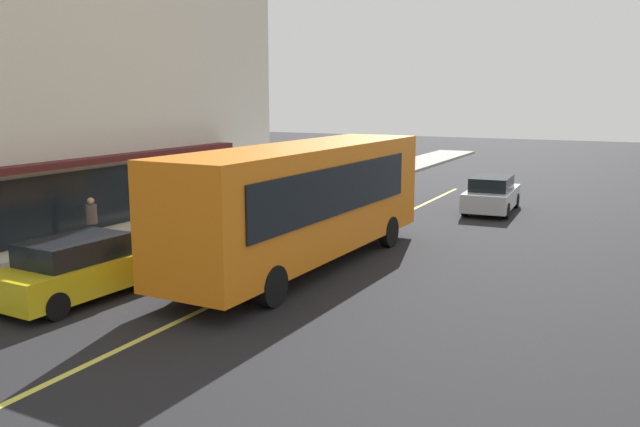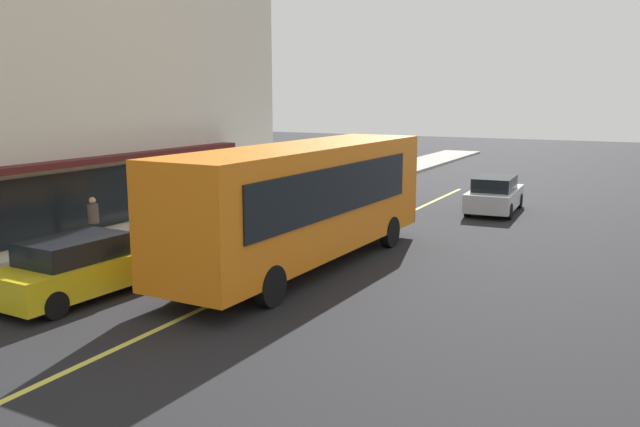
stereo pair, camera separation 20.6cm
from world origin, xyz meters
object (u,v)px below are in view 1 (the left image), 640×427
at_px(bus, 305,199).
at_px(car_silver, 492,194).
at_px(car_navy, 327,194).
at_px(pedestrian_mid_block, 92,218).
at_px(car_yellow, 79,269).

height_order(bus, car_silver, bus).
height_order(car_silver, car_navy, same).
distance_m(car_silver, car_navy, 6.94).
relative_size(bus, car_navy, 2.58).
xyz_separation_m(car_silver, pedestrian_mid_block, (-12.94, 9.58, 0.36)).
bearing_deg(bus, car_navy, 22.00).
relative_size(bus, car_yellow, 2.55).
distance_m(bus, pedestrian_mid_block, 6.97).
relative_size(car_navy, pedestrian_mid_block, 2.72).
relative_size(car_yellow, car_navy, 1.01).
bearing_deg(car_navy, bus, -158.00).
xyz_separation_m(car_yellow, car_navy, (13.61, -0.06, 0.00)).
height_order(bus, car_navy, bus).
distance_m(car_yellow, car_navy, 13.61).
bearing_deg(car_yellow, pedestrian_mid_block, 41.79).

